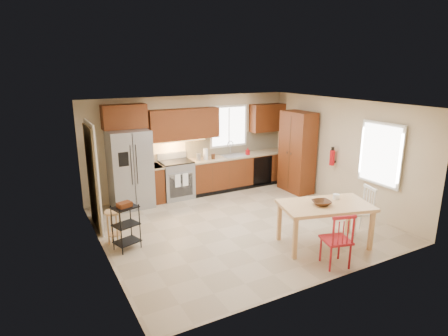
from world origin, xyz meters
TOP-DOWN VIEW (x-y plane):
  - floor at (0.00, 0.00)m, footprint 5.50×5.50m
  - ceiling at (0.00, 0.00)m, footprint 5.50×5.00m
  - wall_back at (0.00, 2.50)m, footprint 5.50×0.02m
  - wall_front at (0.00, -2.50)m, footprint 5.50×0.02m
  - wall_left at (-2.75, 0.00)m, footprint 0.02×5.00m
  - wall_right at (2.75, 0.00)m, footprint 0.02×5.00m
  - refrigerator at (-1.70, 2.12)m, footprint 0.92×0.75m
  - range_stove at (-0.55, 2.19)m, footprint 0.76×0.63m
  - base_cabinet_narrow at (-1.10, 2.20)m, footprint 0.30×0.60m
  - base_cabinet_run at (1.29, 2.20)m, footprint 2.92×0.60m
  - dishwasher at (1.85, 1.91)m, footprint 0.60×0.02m
  - backsplash at (1.29, 2.48)m, footprint 2.92×0.03m
  - upper_over_fridge at (-1.70, 2.33)m, footprint 1.00×0.35m
  - upper_left_block at (-0.25, 2.33)m, footprint 1.80×0.35m
  - upper_right_block at (2.25, 2.33)m, footprint 1.00×0.35m
  - window_back at (1.10, 2.48)m, footprint 1.12×0.04m
  - sink at (1.10, 2.20)m, footprint 0.62×0.46m
  - undercab_glow at (-0.55, 2.30)m, footprint 1.60×0.30m
  - soap_bottle at (1.48, 2.10)m, footprint 0.09×0.09m
  - paper_towel at (0.25, 2.15)m, footprint 0.12×0.12m
  - canister_steel at (0.05, 2.15)m, footprint 0.11×0.11m
  - canister_wood at (0.45, 2.12)m, footprint 0.10×0.10m
  - pantry at (2.43, 1.20)m, footprint 0.50×0.95m
  - fire_extinguisher at (2.63, 0.15)m, footprint 0.12×0.12m
  - window_right at (2.68, -1.15)m, footprint 0.04×1.02m
  - doorway at (-2.67, 1.30)m, footprint 0.04×0.95m
  - dining_table at (0.88, -1.53)m, footprint 1.80×1.31m
  - chair_red at (0.53, -2.18)m, footprint 0.55×0.55m
  - chair_white at (1.83, -1.48)m, footprint 0.55×0.55m
  - table_bowl at (0.78, -1.53)m, footprint 0.40×0.40m
  - table_jar at (1.23, -1.43)m, footprint 0.15×0.15m
  - bar_stool at (-2.50, 0.37)m, footprint 0.34×0.34m
  - utility_cart at (-2.35, 0.04)m, footprint 0.51×0.45m

SIDE VIEW (x-z plane):
  - floor at x=0.00m, z-range 0.00..0.00m
  - bar_stool at x=-2.50m, z-range 0.00..0.64m
  - dining_table at x=0.88m, z-range 0.00..0.79m
  - utility_cart at x=-2.35m, z-range 0.00..0.85m
  - base_cabinet_narrow at x=-1.10m, z-range 0.00..0.90m
  - base_cabinet_run at x=1.29m, z-range 0.00..0.90m
  - dishwasher at x=1.85m, z-range 0.06..0.84m
  - range_stove at x=-0.55m, z-range 0.00..0.92m
  - chair_red at x=0.53m, z-range 0.00..0.95m
  - chair_white at x=1.83m, z-range 0.00..0.95m
  - table_bowl at x=0.78m, z-range 0.76..0.84m
  - table_jar at x=1.23m, z-range 0.76..0.90m
  - sink at x=1.10m, z-range 0.78..0.94m
  - refrigerator at x=-1.70m, z-range 0.00..1.82m
  - canister_wood at x=0.45m, z-range 0.90..1.04m
  - canister_steel at x=0.05m, z-range 0.90..1.08m
  - soap_bottle at x=1.48m, z-range 0.90..1.09m
  - paper_towel at x=0.25m, z-range 0.90..1.18m
  - pantry at x=2.43m, z-range 0.00..2.10m
  - doorway at x=-2.67m, z-range 0.00..2.10m
  - fire_extinguisher at x=2.63m, z-range 0.92..1.28m
  - backsplash at x=1.29m, z-range 0.90..1.45m
  - wall_back at x=0.00m, z-range 0.00..2.50m
  - wall_front at x=0.00m, z-range 0.00..2.50m
  - wall_left at x=-2.75m, z-range 0.00..2.50m
  - wall_right at x=2.75m, z-range 0.00..2.50m
  - undercab_glow at x=-0.55m, z-range 1.43..1.43m
  - window_right at x=2.68m, z-range 0.79..2.11m
  - window_back at x=1.10m, z-range 1.09..2.21m
  - upper_left_block at x=-0.25m, z-range 1.45..2.20m
  - upper_right_block at x=2.25m, z-range 1.45..2.20m
  - upper_over_fridge at x=-1.70m, z-range 1.83..2.38m
  - ceiling at x=0.00m, z-range 2.49..2.51m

